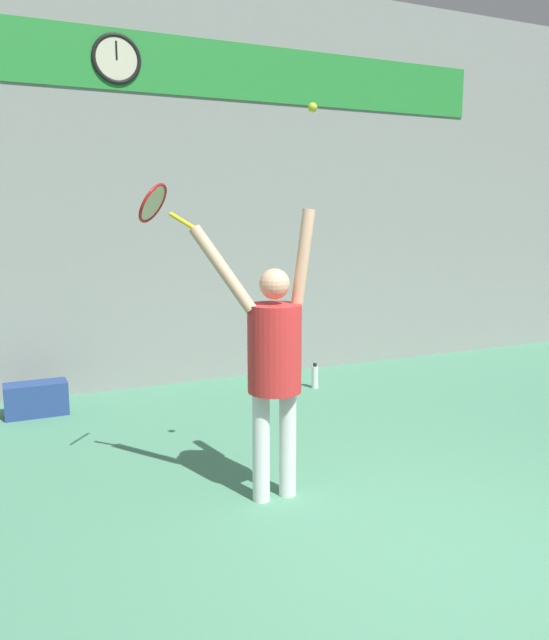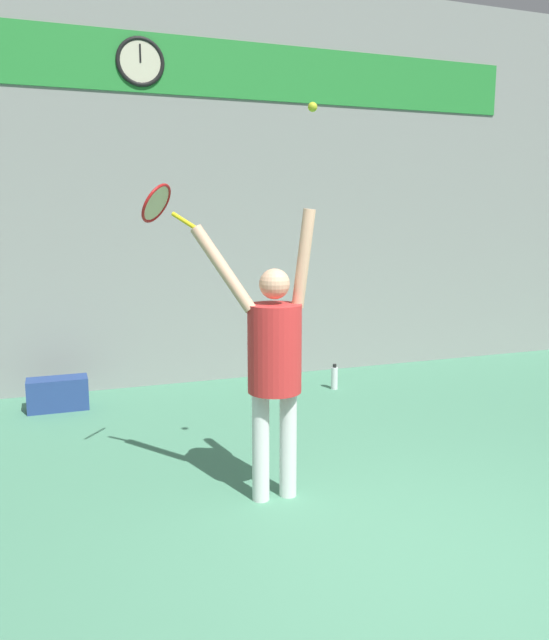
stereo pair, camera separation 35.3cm
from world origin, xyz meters
The scene contains 9 objects.
ground_plane centered at (0.00, 0.00, 0.00)m, with size 18.00×18.00×0.00m, color #4C8C6B.
back_wall centered at (0.00, 4.95, 2.50)m, with size 18.00×0.10×5.00m.
sponsor_banner centered at (0.00, 4.89, 3.88)m, with size 7.86×0.02×0.68m.
scoreboard_clock centered at (-1.07, 4.87, 3.88)m, with size 0.56×0.05×0.56m.
tennis_player centered at (-0.67, 1.40, 1.11)m, with size 0.88×0.53×2.18m.
tennis_racket centered at (-1.41, 1.85, 2.20)m, with size 0.43×0.40×0.34m.
tennis_ball centered at (-0.43, 1.28, 2.86)m, with size 0.07×0.07×0.07m.
water_bottle centered at (1.05, 3.97, 0.14)m, with size 0.08×0.08×0.32m.
equipment_bag centered at (-2.19, 4.26, 0.18)m, with size 0.64×0.30×0.36m.
Camera 2 is at (-2.17, -2.82, 2.13)m, focal length 35.00 mm.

